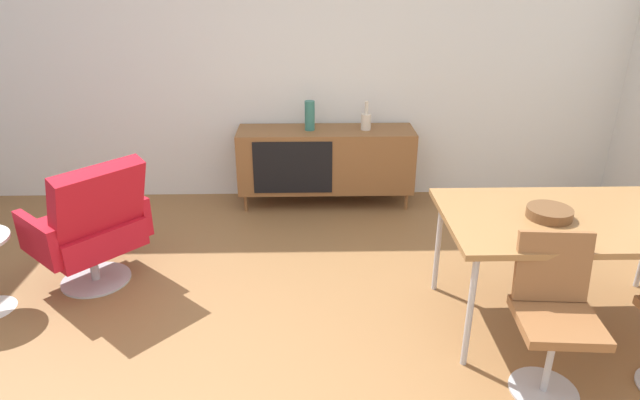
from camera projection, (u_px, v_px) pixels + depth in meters
name	position (u px, v px, depth m)	size (l,w,h in m)	color
ground_plane	(274.00, 367.00, 3.08)	(8.32, 8.32, 0.00)	olive
wall_back	(285.00, 48.00, 4.90)	(6.80, 0.12, 2.80)	silver
sideboard	(325.00, 159.00, 5.02)	(1.60, 0.45, 0.72)	brown
vase_cobalt	(366.00, 121.00, 4.88)	(0.09, 0.09, 0.26)	beige
vase_sculptural_dark	(310.00, 116.00, 4.85)	(0.09, 0.09, 0.26)	#337266
dining_table	(579.00, 223.00, 3.21)	(1.60, 0.90, 0.74)	olive
wooden_bowl_on_table	(549.00, 213.00, 3.16)	(0.26, 0.26, 0.06)	brown
dining_chair_front_left	(554.00, 311.00, 2.78)	(0.43, 0.45, 0.86)	brown
lounge_chair_red	(91.00, 225.00, 3.70)	(0.91, 0.91, 0.95)	red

